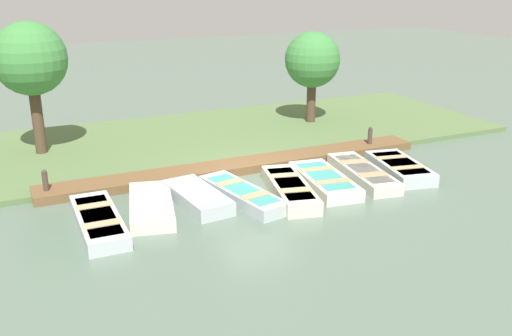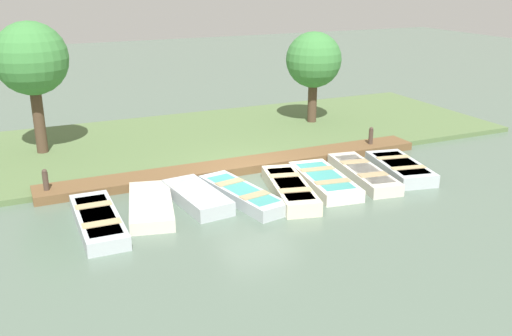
{
  "view_description": "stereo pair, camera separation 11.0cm",
  "coord_description": "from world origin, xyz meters",
  "px_view_note": "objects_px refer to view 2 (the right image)",
  "views": [
    {
      "loc": [
        15.55,
        -7.16,
        6.35
      ],
      "look_at": [
        0.6,
        -0.28,
        0.65
      ],
      "focal_mm": 40.0,
      "sensor_mm": 36.0,
      "label": 1
    },
    {
      "loc": [
        15.59,
        -7.06,
        6.35
      ],
      "look_at": [
        0.6,
        -0.28,
        0.65
      ],
      "focal_mm": 40.0,
      "sensor_mm": 36.0,
      "label": 2
    }
  ],
  "objects_px": {
    "rowboat_0": "(98,220)",
    "rowboat_6": "(363,173)",
    "mooring_post_near": "(46,184)",
    "rowboat_2": "(197,197)",
    "rowboat_1": "(151,205)",
    "rowboat_3": "(242,194)",
    "rowboat_5": "(324,181)",
    "park_tree_left": "(314,61)",
    "rowboat_4": "(290,189)",
    "park_tree_far_left": "(31,60)",
    "rowboat_7": "(400,168)",
    "mooring_post_far": "(371,139)"
  },
  "relations": [
    {
      "from": "rowboat_0",
      "to": "rowboat_6",
      "type": "relative_size",
      "value": 0.95
    },
    {
      "from": "rowboat_0",
      "to": "mooring_post_near",
      "type": "height_order",
      "value": "mooring_post_near"
    },
    {
      "from": "rowboat_2",
      "to": "rowboat_1",
      "type": "bearing_deg",
      "value": -96.61
    },
    {
      "from": "rowboat_3",
      "to": "rowboat_5",
      "type": "relative_size",
      "value": 1.07
    },
    {
      "from": "rowboat_2",
      "to": "park_tree_left",
      "type": "relative_size",
      "value": 0.7
    },
    {
      "from": "rowboat_6",
      "to": "mooring_post_near",
      "type": "height_order",
      "value": "mooring_post_near"
    },
    {
      "from": "rowboat_4",
      "to": "rowboat_5",
      "type": "relative_size",
      "value": 1.07
    },
    {
      "from": "rowboat_6",
      "to": "park_tree_far_left",
      "type": "bearing_deg",
      "value": -117.79
    },
    {
      "from": "rowboat_2",
      "to": "rowboat_6",
      "type": "xyz_separation_m",
      "value": [
        0.23,
        5.54,
        -0.02
      ]
    },
    {
      "from": "rowboat_2",
      "to": "rowboat_3",
      "type": "bearing_deg",
      "value": 70.34
    },
    {
      "from": "rowboat_1",
      "to": "mooring_post_near",
      "type": "xyz_separation_m",
      "value": [
        -2.19,
        -2.54,
        0.28
      ]
    },
    {
      "from": "rowboat_0",
      "to": "rowboat_3",
      "type": "distance_m",
      "value": 4.15
    },
    {
      "from": "rowboat_5",
      "to": "rowboat_6",
      "type": "xyz_separation_m",
      "value": [
        -0.07,
        1.49,
        0.0
      ]
    },
    {
      "from": "rowboat_5",
      "to": "rowboat_3",
      "type": "bearing_deg",
      "value": -82.83
    },
    {
      "from": "rowboat_7",
      "to": "park_tree_far_left",
      "type": "relative_size",
      "value": 0.64
    },
    {
      "from": "rowboat_2",
      "to": "park_tree_far_left",
      "type": "distance_m",
      "value": 8.09
    },
    {
      "from": "rowboat_5",
      "to": "mooring_post_far",
      "type": "height_order",
      "value": "mooring_post_far"
    },
    {
      "from": "rowboat_4",
      "to": "mooring_post_far",
      "type": "xyz_separation_m",
      "value": [
        -2.75,
        4.81,
        0.25
      ]
    },
    {
      "from": "mooring_post_near",
      "to": "park_tree_far_left",
      "type": "bearing_deg",
      "value": 176.68
    },
    {
      "from": "park_tree_left",
      "to": "rowboat_2",
      "type": "bearing_deg",
      "value": -49.42
    },
    {
      "from": "rowboat_2",
      "to": "park_tree_far_left",
      "type": "xyz_separation_m",
      "value": [
        -6.45,
        -3.65,
        3.26
      ]
    },
    {
      "from": "rowboat_2",
      "to": "rowboat_5",
      "type": "xyz_separation_m",
      "value": [
        0.31,
        4.05,
        -0.02
      ]
    },
    {
      "from": "rowboat_4",
      "to": "mooring_post_far",
      "type": "relative_size",
      "value": 3.79
    },
    {
      "from": "rowboat_4",
      "to": "mooring_post_far",
      "type": "height_order",
      "value": "mooring_post_far"
    },
    {
      "from": "rowboat_4",
      "to": "park_tree_left",
      "type": "height_order",
      "value": "park_tree_left"
    },
    {
      "from": "rowboat_3",
      "to": "rowboat_4",
      "type": "bearing_deg",
      "value": 68.4
    },
    {
      "from": "rowboat_5",
      "to": "rowboat_2",
      "type": "bearing_deg",
      "value": -86.97
    },
    {
      "from": "rowboat_0",
      "to": "park_tree_left",
      "type": "height_order",
      "value": "park_tree_left"
    },
    {
      "from": "rowboat_0",
      "to": "rowboat_2",
      "type": "xyz_separation_m",
      "value": [
        -0.45,
        2.87,
        0.02
      ]
    },
    {
      "from": "rowboat_5",
      "to": "mooring_post_near",
      "type": "relative_size",
      "value": 3.55
    },
    {
      "from": "rowboat_2",
      "to": "rowboat_3",
      "type": "height_order",
      "value": "rowboat_2"
    },
    {
      "from": "rowboat_5",
      "to": "mooring_post_far",
      "type": "xyz_separation_m",
      "value": [
        -2.5,
        3.46,
        0.27
      ]
    },
    {
      "from": "rowboat_2",
      "to": "rowboat_4",
      "type": "xyz_separation_m",
      "value": [
        0.56,
        2.71,
        0.01
      ]
    },
    {
      "from": "rowboat_1",
      "to": "rowboat_5",
      "type": "distance_m",
      "value": 5.41
    },
    {
      "from": "rowboat_2",
      "to": "rowboat_0",
      "type": "bearing_deg",
      "value": -87.67
    },
    {
      "from": "rowboat_2",
      "to": "rowboat_4",
      "type": "bearing_deg",
      "value": 71.8
    },
    {
      "from": "rowboat_2",
      "to": "rowboat_6",
      "type": "relative_size",
      "value": 0.78
    },
    {
      "from": "rowboat_2",
      "to": "rowboat_7",
      "type": "distance_m",
      "value": 6.92
    },
    {
      "from": "rowboat_0",
      "to": "park_tree_far_left",
      "type": "xyz_separation_m",
      "value": [
        -6.89,
        -0.78,
        3.28
      ]
    },
    {
      "from": "rowboat_3",
      "to": "rowboat_4",
      "type": "xyz_separation_m",
      "value": [
        0.26,
        1.43,
        0.03
      ]
    },
    {
      "from": "rowboat_2",
      "to": "rowboat_7",
      "type": "bearing_deg",
      "value": 80.47
    },
    {
      "from": "rowboat_1",
      "to": "rowboat_4",
      "type": "relative_size",
      "value": 0.92
    },
    {
      "from": "mooring_post_near",
      "to": "mooring_post_far",
      "type": "height_order",
      "value": "same"
    },
    {
      "from": "rowboat_1",
      "to": "rowboat_2",
      "type": "relative_size",
      "value": 1.16
    },
    {
      "from": "rowboat_1",
      "to": "rowboat_7",
      "type": "distance_m",
      "value": 8.26
    },
    {
      "from": "rowboat_7",
      "to": "mooring_post_far",
      "type": "xyz_separation_m",
      "value": [
        -2.55,
        0.61,
        0.25
      ]
    },
    {
      "from": "mooring_post_far",
      "to": "mooring_post_near",
      "type": "bearing_deg",
      "value": -90.0
    },
    {
      "from": "mooring_post_far",
      "to": "rowboat_1",
      "type": "bearing_deg",
      "value": -76.14
    },
    {
      "from": "rowboat_6",
      "to": "rowboat_7",
      "type": "relative_size",
      "value": 1.17
    },
    {
      "from": "rowboat_0",
      "to": "park_tree_left",
      "type": "bearing_deg",
      "value": 123.93
    }
  ]
}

